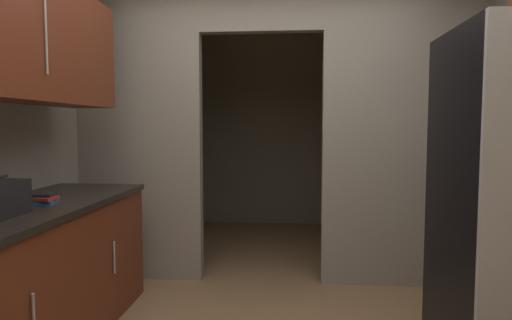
# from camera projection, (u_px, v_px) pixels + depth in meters

# --- Properties ---
(kitchen_partition) EXTENTS (3.49, 0.12, 2.61)m
(kitchen_partition) POSITION_uv_depth(u_px,v_px,m) (281.00, 123.00, 3.82)
(kitchen_partition) COLOR #9E998C
(kitchen_partition) RESTS_ON ground
(adjoining_room_shell) EXTENTS (3.49, 2.43, 2.61)m
(adjoining_room_shell) POSITION_uv_depth(u_px,v_px,m) (281.00, 130.00, 5.51)
(adjoining_room_shell) COLOR gray
(adjoining_room_shell) RESTS_ON ground
(lower_cabinet_run) EXTENTS (0.70, 2.14, 0.89)m
(lower_cabinet_run) POSITION_uv_depth(u_px,v_px,m) (25.00, 283.00, 2.58)
(lower_cabinet_run) COLOR maroon
(lower_cabinet_run) RESTS_ON ground
(upper_cabinet_counterside) EXTENTS (0.36, 1.93, 0.74)m
(upper_cabinet_counterside) POSITION_uv_depth(u_px,v_px,m) (15.00, 34.00, 2.47)
(upper_cabinet_counterside) COLOR maroon
(book_stack) EXTENTS (0.13, 0.16, 0.06)m
(book_stack) POSITION_uv_depth(u_px,v_px,m) (45.00, 199.00, 2.66)
(book_stack) COLOR #2D609E
(book_stack) RESTS_ON lower_cabinet_run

